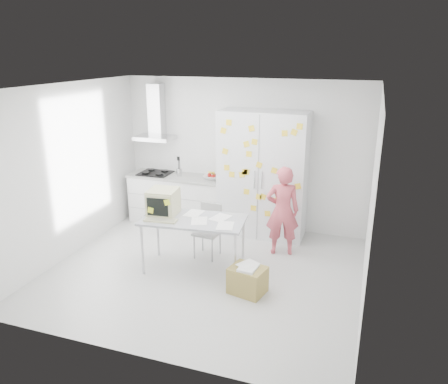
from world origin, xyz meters
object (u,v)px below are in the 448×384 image
(person, at_px, (282,211))
(desk, at_px, (174,210))
(chair, at_px, (209,227))
(cardboard_box, at_px, (248,280))

(person, bearing_deg, desk, 17.81)
(chair, distance_m, cardboard_box, 1.32)
(person, distance_m, chair, 1.19)
(person, bearing_deg, chair, 6.11)
(desk, xyz_separation_m, cardboard_box, (1.26, -0.40, -0.72))
(cardboard_box, bearing_deg, chair, 134.63)
(desk, distance_m, chair, 0.76)
(person, height_order, chair, person)
(chair, xyz_separation_m, cardboard_box, (0.91, -0.92, -0.29))
(cardboard_box, bearing_deg, person, 82.51)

